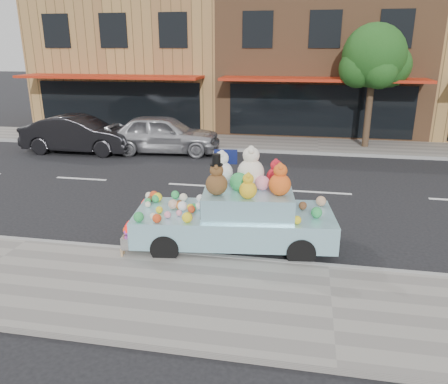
% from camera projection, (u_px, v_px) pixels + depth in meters
% --- Properties ---
extents(ground, '(120.00, 120.00, 0.00)m').
position_uv_depth(ground, '(322.00, 193.00, 13.44)').
color(ground, black).
rests_on(ground, ground).
extents(near_sidewalk, '(60.00, 3.00, 0.12)m').
position_uv_depth(near_sidewalk, '(332.00, 310.00, 7.36)').
color(near_sidewalk, gray).
rests_on(near_sidewalk, ground).
extents(far_sidewalk, '(60.00, 3.00, 0.12)m').
position_uv_depth(far_sidewalk, '(318.00, 146.00, 19.48)').
color(far_sidewalk, gray).
rests_on(far_sidewalk, ground).
extents(near_kerb, '(60.00, 0.12, 0.13)m').
position_uv_depth(near_kerb, '(328.00, 267.00, 8.75)').
color(near_kerb, gray).
rests_on(near_kerb, ground).
extents(far_kerb, '(60.00, 0.12, 0.13)m').
position_uv_depth(far_kerb, '(319.00, 153.00, 18.08)').
color(far_kerb, gray).
rests_on(far_kerb, ground).
extents(storefront_left, '(10.00, 9.80, 7.30)m').
position_uv_depth(storefront_left, '(144.00, 58.00, 25.18)').
color(storefront_left, '#9C7541').
rests_on(storefront_left, ground).
extents(storefront_mid, '(10.00, 9.80, 7.30)m').
position_uv_depth(storefront_mid, '(321.00, 59.00, 23.44)').
color(storefront_mid, brown).
rests_on(storefront_mid, ground).
extents(street_tree, '(3.00, 2.70, 5.22)m').
position_uv_depth(street_tree, '(374.00, 61.00, 18.02)').
color(street_tree, '#38281C').
rests_on(street_tree, ground).
extents(car_silver, '(4.85, 2.27, 1.61)m').
position_uv_depth(car_silver, '(163.00, 134.00, 18.22)').
color(car_silver, '#B0B0B5').
rests_on(car_silver, ground).
extents(car_dark, '(4.71, 1.70, 1.54)m').
position_uv_depth(car_dark, '(79.00, 134.00, 18.31)').
color(car_dark, black).
rests_on(car_dark, ground).
extents(art_car, '(4.66, 2.27, 2.22)m').
position_uv_depth(art_car, '(235.00, 214.00, 9.57)').
color(art_car, black).
rests_on(art_car, ground).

